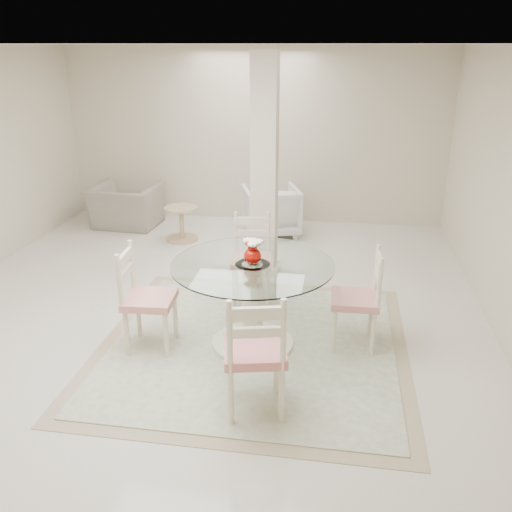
# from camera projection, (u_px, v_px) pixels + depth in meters

# --- Properties ---
(ground) EXTENTS (7.00, 7.00, 0.00)m
(ground) POSITION_uv_depth(u_px,v_px,m) (200.00, 315.00, 5.78)
(ground) COLOR silver
(ground) RESTS_ON ground
(room_shell) EXTENTS (6.02, 7.02, 2.71)m
(room_shell) POSITION_uv_depth(u_px,v_px,m) (193.00, 140.00, 5.10)
(room_shell) COLOR beige
(room_shell) RESTS_ON ground
(column) EXTENTS (0.30, 0.30, 2.70)m
(column) POSITION_uv_depth(u_px,v_px,m) (265.00, 166.00, 6.41)
(column) COLOR beige
(column) RESTS_ON ground
(area_rug) EXTENTS (2.91, 2.91, 0.02)m
(area_rug) POSITION_uv_depth(u_px,v_px,m) (253.00, 345.00, 5.19)
(area_rug) COLOR tan
(area_rug) RESTS_ON ground
(dining_table) EXTENTS (1.48, 1.48, 0.85)m
(dining_table) POSITION_uv_depth(u_px,v_px,m) (253.00, 305.00, 5.04)
(dining_table) COLOR #FBF5CE
(dining_table) RESTS_ON ground
(red_vase) EXTENTS (0.18, 0.17, 0.24)m
(red_vase) POSITION_uv_depth(u_px,v_px,m) (253.00, 251.00, 4.84)
(red_vase) COLOR #AA0D05
(red_vase) RESTS_ON dining_table
(dining_chair_east) EXTENTS (0.44, 0.44, 1.07)m
(dining_chair_east) POSITION_uv_depth(u_px,v_px,m) (363.00, 292.00, 5.00)
(dining_chair_east) COLOR beige
(dining_chair_east) RESTS_ON ground
(dining_chair_north) EXTENTS (0.49, 0.49, 1.09)m
(dining_chair_north) POSITION_uv_depth(u_px,v_px,m) (252.00, 252.00, 5.94)
(dining_chair_north) COLOR beige
(dining_chair_north) RESTS_ON ground
(dining_chair_west) EXTENTS (0.47, 0.47, 1.11)m
(dining_chair_west) POSITION_uv_depth(u_px,v_px,m) (141.00, 291.00, 4.97)
(dining_chair_west) COLOR beige
(dining_chair_west) RESTS_ON ground
(dining_chair_south) EXTENTS (0.56, 0.56, 1.16)m
(dining_chair_south) POSITION_uv_depth(u_px,v_px,m) (255.00, 346.00, 4.02)
(dining_chair_south) COLOR #F5EBC9
(dining_chair_south) RESTS_ON ground
(recliner_taupe) EXTENTS (1.06, 0.94, 0.65)m
(recliner_taupe) POSITION_uv_depth(u_px,v_px,m) (126.00, 206.00, 8.51)
(recliner_taupe) COLOR gray
(recliner_taupe) RESTS_ON ground
(armchair_white) EXTENTS (1.01, 1.02, 0.74)m
(armchair_white) POSITION_uv_depth(u_px,v_px,m) (271.00, 211.00, 8.14)
(armchair_white) COLOR silver
(armchair_white) RESTS_ON ground
(side_table) EXTENTS (0.48, 0.48, 0.50)m
(side_table) POSITION_uv_depth(u_px,v_px,m) (182.00, 225.00, 7.93)
(side_table) COLOR tan
(side_table) RESTS_ON ground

